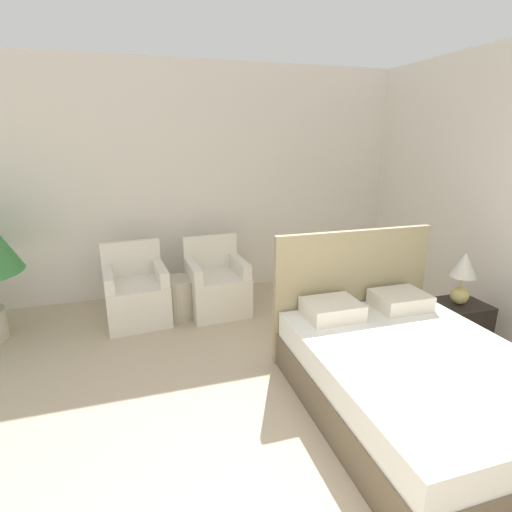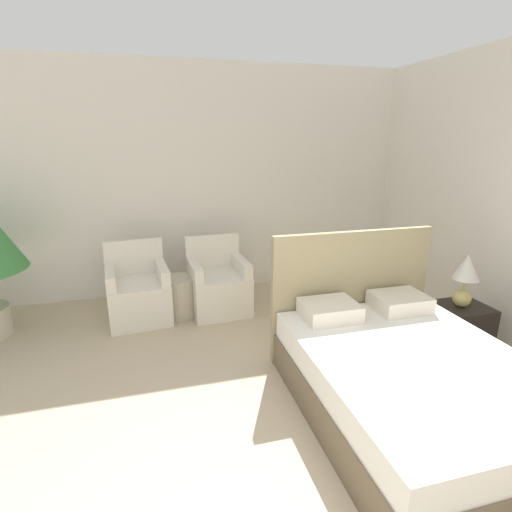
{
  "view_description": "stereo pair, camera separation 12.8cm",
  "coord_description": "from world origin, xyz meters",
  "px_view_note": "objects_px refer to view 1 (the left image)",
  "views": [
    {
      "loc": [
        -0.62,
        -0.97,
        2.01
      ],
      "look_at": [
        0.52,
        2.76,
        0.84
      ],
      "focal_mm": 28.0,
      "sensor_mm": 36.0,
      "label": 1
    },
    {
      "loc": [
        -0.49,
        -1.0,
        2.01
      ],
      "look_at": [
        0.52,
        2.76,
        0.84
      ],
      "focal_mm": 28.0,
      "sensor_mm": 36.0,
      "label": 2
    }
  ],
  "objects_px": {
    "table_lamp": "(463,272)",
    "side_table": "(179,298)",
    "armchair_near_window_right": "(217,288)",
    "armchair_near_window_left": "(137,297)",
    "nightstand": "(457,324)",
    "bed": "(411,375)"
  },
  "relations": [
    {
      "from": "armchair_near_window_right",
      "to": "table_lamp",
      "type": "bearing_deg",
      "value": -39.4
    },
    {
      "from": "armchair_near_window_right",
      "to": "nightstand",
      "type": "distance_m",
      "value": 2.59
    },
    {
      "from": "nightstand",
      "to": "bed",
      "type": "bearing_deg",
      "value": -147.27
    },
    {
      "from": "bed",
      "to": "table_lamp",
      "type": "bearing_deg",
      "value": 33.26
    },
    {
      "from": "armchair_near_window_right",
      "to": "side_table",
      "type": "bearing_deg",
      "value": -179.99
    },
    {
      "from": "bed",
      "to": "nightstand",
      "type": "height_order",
      "value": "bed"
    },
    {
      "from": "armchair_near_window_left",
      "to": "nightstand",
      "type": "bearing_deg",
      "value": -31.87
    },
    {
      "from": "armchair_near_window_right",
      "to": "nightstand",
      "type": "height_order",
      "value": "armchair_near_window_right"
    },
    {
      "from": "bed",
      "to": "nightstand",
      "type": "xyz_separation_m",
      "value": [
        1.07,
        0.69,
        -0.06
      ]
    },
    {
      "from": "nightstand",
      "to": "armchair_near_window_right",
      "type": "bearing_deg",
      "value": 144.28
    },
    {
      "from": "table_lamp",
      "to": "side_table",
      "type": "bearing_deg",
      "value": 149.63
    },
    {
      "from": "bed",
      "to": "table_lamp",
      "type": "relative_size",
      "value": 3.88
    },
    {
      "from": "bed",
      "to": "side_table",
      "type": "bearing_deg",
      "value": 124.41
    },
    {
      "from": "bed",
      "to": "side_table",
      "type": "xyz_separation_m",
      "value": [
        -1.49,
        2.18,
        -0.06
      ]
    },
    {
      "from": "bed",
      "to": "nightstand",
      "type": "bearing_deg",
      "value": 32.73
    },
    {
      "from": "armchair_near_window_right",
      "to": "nightstand",
      "type": "xyz_separation_m",
      "value": [
        2.11,
        -1.51,
        -0.06
      ]
    },
    {
      "from": "armchair_near_window_left",
      "to": "nightstand",
      "type": "relative_size",
      "value": 1.76
    },
    {
      "from": "bed",
      "to": "table_lamp",
      "type": "xyz_separation_m",
      "value": [
        1.05,
        0.69,
        0.48
      ]
    },
    {
      "from": "bed",
      "to": "armchair_near_window_right",
      "type": "height_order",
      "value": "bed"
    },
    {
      "from": "armchair_near_window_left",
      "to": "table_lamp",
      "type": "distance_m",
      "value": 3.4
    },
    {
      "from": "armchair_near_window_right",
      "to": "side_table",
      "type": "relative_size",
      "value": 1.87
    },
    {
      "from": "bed",
      "to": "side_table",
      "type": "relative_size",
      "value": 4.32
    }
  ]
}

